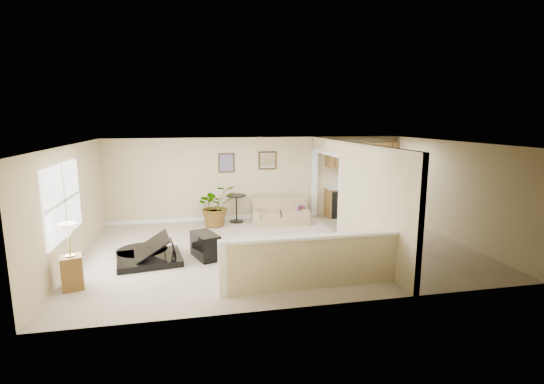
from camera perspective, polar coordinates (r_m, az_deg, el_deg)
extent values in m
plane|color=#BEAB94|center=(9.49, 0.96, -8.15)|extent=(9.00, 9.00, 0.00)
cube|color=#CDBB8C|center=(12.07, -2.08, 1.99)|extent=(9.00, 0.04, 2.50)
cube|color=#CDBB8C|center=(6.35, 6.83, -5.88)|extent=(9.00, 0.04, 2.50)
cube|color=#CDBB8C|center=(9.32, -27.16, -1.71)|extent=(0.04, 6.00, 2.50)
cube|color=#CDBB8C|center=(11.03, 24.45, 0.24)|extent=(0.04, 6.00, 2.50)
cube|color=white|center=(9.01, 1.01, 7.09)|extent=(9.00, 6.00, 0.04)
cube|color=gray|center=(10.59, 17.96, -6.66)|extent=(2.70, 6.00, 0.01)
cube|color=#CDBB8C|center=(8.64, 14.48, -1.76)|extent=(0.12, 3.60, 2.50)
cube|color=#CDBB8C|center=(11.22, 8.09, 6.64)|extent=(0.12, 2.35, 0.40)
cube|color=#CDBB8C|center=(7.28, 6.09, -10.16)|extent=(3.30, 0.12, 0.95)
cube|color=white|center=(7.12, 6.17, -6.46)|extent=(3.40, 0.22, 0.05)
cube|color=white|center=(6.97, -7.19, -10.89)|extent=(0.14, 0.14, 1.00)
cube|color=white|center=(8.81, -28.03, -1.11)|extent=(0.05, 2.15, 1.45)
cube|color=#3A2815|center=(11.87, -6.62, 4.21)|extent=(0.48, 0.03, 0.58)
cube|color=#7D4F67|center=(11.85, -6.61, 4.20)|extent=(0.40, 0.01, 0.50)
cube|color=#3A2815|center=(12.03, -0.66, 4.60)|extent=(0.55, 0.03, 0.55)
cube|color=white|center=(12.01, -0.64, 4.59)|extent=(0.46, 0.01, 0.46)
cube|color=brown|center=(12.88, 12.81, -1.35)|extent=(2.30, 0.60, 0.90)
cube|color=beige|center=(12.80, 12.90, 0.71)|extent=(2.36, 0.65, 0.04)
cube|color=black|center=(12.58, 9.49, -1.60)|extent=(0.60, 0.60, 0.84)
cube|color=brown|center=(12.78, 12.87, 5.36)|extent=(2.30, 0.35, 0.75)
cube|color=black|center=(8.81, -17.52, -5.38)|extent=(1.47, 1.32, 0.27)
cylinder|color=black|center=(9.31, -18.04, -4.58)|extent=(1.12, 1.12, 0.27)
cube|color=white|center=(8.77, -12.42, -5.46)|extent=(0.33, 0.93, 0.02)
cube|color=black|center=(8.85, -18.13, -3.71)|extent=(1.18, 1.19, 0.61)
cube|color=black|center=(8.92, -9.63, -7.65)|extent=(0.68, 0.93, 0.56)
cube|color=tan|center=(11.73, 1.22, -3.34)|extent=(1.76, 1.17, 0.46)
cube|color=tan|center=(11.97, 0.85, -0.75)|extent=(1.66, 0.46, 0.48)
cube|color=tan|center=(11.52, -2.30, -1.98)|extent=(0.33, 0.95, 0.18)
cube|color=tan|center=(11.83, 4.64, -1.67)|extent=(0.33, 0.95, 0.18)
cylinder|color=black|center=(11.89, -5.13, -4.25)|extent=(0.41, 0.41, 0.03)
cylinder|color=black|center=(11.80, -5.16, -2.41)|extent=(0.04, 0.04, 0.79)
cylinder|color=black|center=(11.71, -5.20, -0.52)|extent=(0.57, 0.57, 0.03)
cylinder|color=black|center=(11.51, -8.09, -4.28)|extent=(0.34, 0.34, 0.24)
imported|color=#144518|center=(11.40, -8.16, -1.94)|extent=(1.34, 1.25, 1.20)
cylinder|color=black|center=(11.84, 4.22, -3.93)|extent=(0.26, 0.26, 0.18)
imported|color=#144518|center=(11.80, 4.23, -3.17)|extent=(0.32, 0.32, 0.51)
cube|color=brown|center=(8.11, -26.98, -10.34)|extent=(0.45, 0.45, 0.62)
cylinder|color=#B1993B|center=(8.00, -27.17, -8.20)|extent=(0.16, 0.16, 0.02)
cylinder|color=#B1993B|center=(7.95, -27.30, -6.79)|extent=(0.03, 0.03, 0.41)
cone|color=#F2E4C5|center=(7.88, -27.45, -5.00)|extent=(0.33, 0.33, 0.27)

